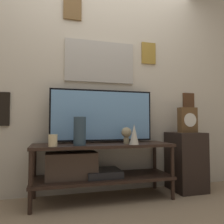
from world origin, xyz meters
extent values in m
plane|color=#997F60|center=(0.00, 0.00, 0.00)|extent=(12.00, 12.00, 0.00)
cube|color=beige|center=(0.00, 0.56, 1.35)|extent=(6.40, 0.06, 2.70)
cube|color=#B2ADA3|center=(0.02, 0.52, 1.52)|extent=(0.82, 0.02, 0.49)
cube|color=#B2BCC6|center=(0.02, 0.51, 1.52)|extent=(0.79, 0.01, 0.46)
cube|color=#4C2D19|center=(1.22, 0.52, 1.02)|extent=(0.16, 0.02, 0.34)
cube|color=slate|center=(1.22, 0.51, 1.02)|extent=(0.13, 0.01, 0.30)
cube|color=brown|center=(-0.31, 0.52, 2.14)|extent=(0.21, 0.02, 0.30)
cube|color=white|center=(-0.31, 0.51, 2.14)|extent=(0.17, 0.01, 0.27)
cube|color=olive|center=(0.65, 0.52, 1.68)|extent=(0.18, 0.02, 0.27)
cube|color=#BCB299|center=(0.65, 0.51, 1.68)|extent=(0.15, 0.01, 0.23)
cube|color=black|center=(0.00, 0.27, 0.56)|extent=(1.45, 0.47, 0.03)
cube|color=black|center=(0.00, 0.27, 0.22)|extent=(1.45, 0.47, 0.03)
cylinder|color=black|center=(-0.70, 0.07, 0.29)|extent=(0.04, 0.04, 0.57)
cylinder|color=black|center=(0.70, 0.07, 0.29)|extent=(0.04, 0.04, 0.57)
cylinder|color=black|center=(-0.70, 0.48, 0.29)|extent=(0.04, 0.04, 0.57)
cylinder|color=black|center=(0.70, 0.48, 0.29)|extent=(0.04, 0.04, 0.57)
cube|color=black|center=(0.00, 0.27, 0.27)|extent=(0.36, 0.33, 0.07)
cube|color=#47382D|center=(-0.33, 0.27, 0.36)|extent=(0.51, 0.26, 0.26)
cylinder|color=black|center=(-0.30, 0.38, 0.58)|extent=(0.05, 0.05, 0.02)
cylinder|color=black|center=(0.33, 0.38, 0.58)|extent=(0.05, 0.05, 0.02)
cube|color=black|center=(0.02, 0.38, 0.88)|extent=(1.15, 0.04, 0.57)
cube|color=#6B9ED1|center=(0.02, 0.36, 0.88)|extent=(1.11, 0.01, 0.53)
cylinder|color=#2D4251|center=(-0.26, 0.16, 0.71)|extent=(0.12, 0.12, 0.28)
cone|color=beige|center=(0.28, 0.09, 0.68)|extent=(0.10, 0.10, 0.21)
cylinder|color=beige|center=(-0.51, 0.11, 0.63)|extent=(0.08, 0.08, 0.11)
cylinder|color=tan|center=(0.24, 0.21, 0.61)|extent=(0.06, 0.06, 0.07)
sphere|color=tan|center=(0.24, 0.21, 0.69)|extent=(0.11, 0.11, 0.11)
cube|color=black|center=(1.02, 0.31, 0.34)|extent=(0.35, 0.40, 0.68)
cube|color=brown|center=(1.05, 0.30, 0.83)|extent=(0.22, 0.10, 0.30)
cylinder|color=white|center=(1.05, 0.25, 0.83)|extent=(0.16, 0.01, 0.16)
camera|label=1|loc=(-0.52, -1.98, 0.78)|focal=35.00mm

